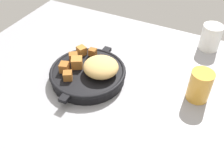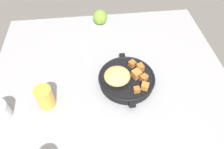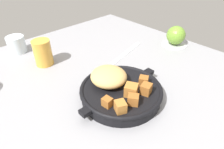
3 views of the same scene
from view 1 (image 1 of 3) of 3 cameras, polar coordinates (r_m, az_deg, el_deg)
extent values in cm
cube|color=gray|center=(76.06, -2.77, -5.01)|extent=(90.16, 101.74, 2.40)
cylinder|color=black|center=(79.14, -5.35, -0.04)|extent=(22.52, 22.52, 3.42)
torus|color=black|center=(78.21, -5.41, 0.75)|extent=(23.27, 23.27, 1.20)
cube|color=black|center=(71.08, -10.52, -5.24)|extent=(2.64, 2.40, 1.20)
cube|color=black|center=(86.83, -1.21, 5.40)|extent=(2.64, 2.40, 1.20)
ellipsoid|color=tan|center=(75.47, -2.49, 1.70)|extent=(10.20, 10.53, 4.56)
cube|color=#A86B2D|center=(78.81, -7.81, 2.64)|extent=(4.37, 4.40, 3.19)
cube|color=#935623|center=(75.07, -9.80, -0.25)|extent=(3.37, 3.39, 2.51)
cube|color=#935623|center=(77.90, -10.54, 1.58)|extent=(3.46, 3.26, 2.84)
cube|color=#935623|center=(81.62, -8.54, 3.87)|extent=(3.45, 3.54, 2.70)
cube|color=#A86B2D|center=(84.03, -6.76, 5.30)|extent=(3.39, 3.51, 2.73)
cube|color=#935623|center=(83.32, -4.32, 4.97)|extent=(2.25, 2.53, 2.34)
cylinder|color=gold|center=(74.98, 18.92, -2.38)|extent=(6.29, 6.29, 9.24)
cylinder|color=white|center=(96.77, 21.08, 7.72)|extent=(6.85, 6.85, 9.09)
camera|label=2|loc=(1.02, 20.98, 46.76)|focal=31.75mm
camera|label=3|loc=(1.03, -12.77, 31.35)|focal=31.10mm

